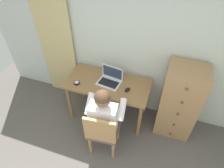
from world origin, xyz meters
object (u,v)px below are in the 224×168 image
person_seated (106,113)px  chair (102,131)px  dresser (179,102)px  laptop (110,79)px  desk_clock (77,83)px  desk (108,88)px  computer_mouse (127,90)px

person_seated → chair: bearing=-85.1°
dresser → laptop: bearing=-177.2°
desk_clock → chair: bearing=-40.1°
desk → chair: (0.15, -0.66, -0.16)m
desk → computer_mouse: (0.32, -0.06, 0.13)m
dresser → person_seated: bearing=-149.0°
computer_mouse → desk_clock: computer_mouse is taller
laptop → computer_mouse: bearing=-18.0°
person_seated → desk_clock: bearing=151.2°
laptop → desk_clock: size_ratio=4.12×
desk → desk_clock: size_ratio=14.15×
desk → chair: size_ratio=1.47×
desk → laptop: bearing=58.2°
desk_clock → computer_mouse: bearing=7.5°
desk_clock → dresser: bearing=9.3°
desk → computer_mouse: bearing=-10.6°
chair → person_seated: size_ratio=0.73×
laptop → person_seated: bearing=-77.7°
laptop → desk_clock: laptop is taller
dresser → computer_mouse: bearing=-168.8°
chair → desk_clock: chair is taller
desk → laptop: laptop is taller
computer_mouse → laptop: bearing=-175.8°
desk → chair: bearing=-77.1°
desk → dresser: size_ratio=1.04×
dresser → chair: dresser is taller
laptop → desk_clock: bearing=-156.9°
chair → desk: bearing=102.9°
dresser → chair: size_ratio=1.42×
chair → desk_clock: size_ratio=9.61×
desk → person_seated: size_ratio=1.08×
person_seated → desk_clock: (-0.57, 0.32, 0.10)m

